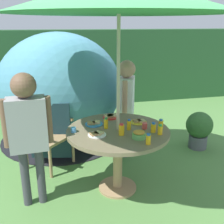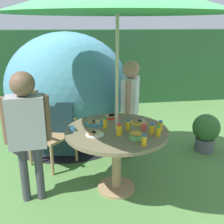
{
  "view_description": "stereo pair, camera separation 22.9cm",
  "coord_description": "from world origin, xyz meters",
  "px_view_note": "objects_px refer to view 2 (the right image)",
  "views": [
    {
      "loc": [
        -0.69,
        -2.67,
        1.88
      ],
      "look_at": [
        -0.03,
        0.18,
        0.9
      ],
      "focal_mm": 43.12,
      "sensor_mm": 36.0,
      "label": 1
    },
    {
      "loc": [
        -0.47,
        -2.71,
        1.88
      ],
      "look_at": [
        -0.03,
        0.18,
        0.9
      ],
      "focal_mm": 43.12,
      "sensor_mm": 36.0,
      "label": 2
    }
  ],
  "objects_px": {
    "wooden_chair": "(47,125)",
    "juice_bottle_far_right": "(144,140)",
    "dome_tent": "(67,87)",
    "child_in_white_shirt": "(130,97)",
    "plate_near_left": "(112,117)",
    "juice_bottle_near_right": "(160,125)",
    "child_in_grey_shirt": "(26,122)",
    "juice_bottle_center_back": "(119,130)",
    "juice_bottle_spot_a": "(152,129)",
    "plate_mid_right": "(94,123)",
    "potted_plant": "(206,131)",
    "juice_bottle_mid_left": "(128,125)",
    "plate_far_left": "(94,134)",
    "plate_center_front": "(139,122)",
    "juice_bottle_front_edge": "(158,131)",
    "garden_table": "(117,140)",
    "cup_near": "(144,127)",
    "juice_bottle_back_edge": "(105,123)",
    "snack_bowl": "(136,135)",
    "cup_far": "(72,129)"
  },
  "relations": [
    {
      "from": "child_in_white_shirt",
      "to": "juice_bottle_mid_left",
      "type": "distance_m",
      "value": 0.88
    },
    {
      "from": "dome_tent",
      "to": "plate_mid_right",
      "type": "bearing_deg",
      "value": -65.47
    },
    {
      "from": "garden_table",
      "to": "cup_near",
      "type": "bearing_deg",
      "value": -8.03
    },
    {
      "from": "plate_near_left",
      "to": "plate_mid_right",
      "type": "bearing_deg",
      "value": -142.29
    },
    {
      "from": "wooden_chair",
      "to": "juice_bottle_far_right",
      "type": "relative_size",
      "value": 9.34
    },
    {
      "from": "dome_tent",
      "to": "plate_near_left",
      "type": "bearing_deg",
      "value": -54.05
    },
    {
      "from": "dome_tent",
      "to": "child_in_white_shirt",
      "type": "height_order",
      "value": "dome_tent"
    },
    {
      "from": "child_in_grey_shirt",
      "to": "cup_far",
      "type": "distance_m",
      "value": 0.48
    },
    {
      "from": "child_in_grey_shirt",
      "to": "child_in_white_shirt",
      "type": "bearing_deg",
      "value": 31.35
    },
    {
      "from": "juice_bottle_center_back",
      "to": "juice_bottle_front_edge",
      "type": "height_order",
      "value": "juice_bottle_center_back"
    },
    {
      "from": "potted_plant",
      "to": "cup_near",
      "type": "height_order",
      "value": "cup_near"
    },
    {
      "from": "potted_plant",
      "to": "juice_bottle_center_back",
      "type": "xyz_separation_m",
      "value": [
        -1.5,
        -0.93,
        0.49
      ]
    },
    {
      "from": "juice_bottle_far_right",
      "to": "juice_bottle_mid_left",
      "type": "height_order",
      "value": "juice_bottle_mid_left"
    },
    {
      "from": "dome_tent",
      "to": "potted_plant",
      "type": "height_order",
      "value": "dome_tent"
    },
    {
      "from": "plate_mid_right",
      "to": "juice_bottle_back_edge",
      "type": "distance_m",
      "value": 0.19
    },
    {
      "from": "plate_center_front",
      "to": "juice_bottle_front_edge",
      "type": "bearing_deg",
      "value": -74.58
    },
    {
      "from": "juice_bottle_mid_left",
      "to": "plate_mid_right",
      "type": "bearing_deg",
      "value": 145.17
    },
    {
      "from": "plate_near_left",
      "to": "juice_bottle_near_right",
      "type": "relative_size",
      "value": 1.84
    },
    {
      "from": "juice_bottle_far_right",
      "to": "juice_bottle_center_back",
      "type": "distance_m",
      "value": 0.34
    },
    {
      "from": "juice_bottle_spot_a",
      "to": "plate_near_left",
      "type": "bearing_deg",
      "value": 121.85
    },
    {
      "from": "garden_table",
      "to": "cup_far",
      "type": "height_order",
      "value": "cup_far"
    },
    {
      "from": "snack_bowl",
      "to": "plate_near_left",
      "type": "bearing_deg",
      "value": 101.87
    },
    {
      "from": "potted_plant",
      "to": "dome_tent",
      "type": "bearing_deg",
      "value": 156.16
    },
    {
      "from": "child_in_grey_shirt",
      "to": "plate_mid_right",
      "type": "relative_size",
      "value": 7.07
    },
    {
      "from": "plate_near_left",
      "to": "cup_near",
      "type": "bearing_deg",
      "value": -57.1
    },
    {
      "from": "potted_plant",
      "to": "juice_bottle_spot_a",
      "type": "distance_m",
      "value": 1.55
    },
    {
      "from": "dome_tent",
      "to": "wooden_chair",
      "type": "bearing_deg",
      "value": -95.58
    },
    {
      "from": "juice_bottle_mid_left",
      "to": "juice_bottle_front_edge",
      "type": "height_order",
      "value": "juice_bottle_mid_left"
    },
    {
      "from": "juice_bottle_center_back",
      "to": "juice_bottle_spot_a",
      "type": "relative_size",
      "value": 1.16
    },
    {
      "from": "juice_bottle_near_right",
      "to": "child_in_white_shirt",
      "type": "bearing_deg",
      "value": 99.3
    },
    {
      "from": "child_in_white_shirt",
      "to": "plate_center_front",
      "type": "height_order",
      "value": "child_in_white_shirt"
    },
    {
      "from": "wooden_chair",
      "to": "plate_near_left",
      "type": "relative_size",
      "value": 5.4
    },
    {
      "from": "child_in_white_shirt",
      "to": "cup_near",
      "type": "distance_m",
      "value": 0.87
    },
    {
      "from": "juice_bottle_far_right",
      "to": "plate_mid_right",
      "type": "bearing_deg",
      "value": 123.59
    },
    {
      "from": "dome_tent",
      "to": "child_in_white_shirt",
      "type": "xyz_separation_m",
      "value": [
        0.87,
        -0.86,
        0.03
      ]
    },
    {
      "from": "plate_far_left",
      "to": "dome_tent",
      "type": "bearing_deg",
      "value": 99.15
    },
    {
      "from": "garden_table",
      "to": "plate_mid_right",
      "type": "distance_m",
      "value": 0.35
    },
    {
      "from": "plate_far_left",
      "to": "child_in_white_shirt",
      "type": "bearing_deg",
      "value": 57.67
    },
    {
      "from": "child_in_grey_shirt",
      "to": "juice_bottle_back_edge",
      "type": "height_order",
      "value": "child_in_grey_shirt"
    },
    {
      "from": "potted_plant",
      "to": "plate_mid_right",
      "type": "relative_size",
      "value": 2.88
    },
    {
      "from": "plate_center_front",
      "to": "juice_bottle_front_edge",
      "type": "relative_size",
      "value": 1.74
    },
    {
      "from": "garden_table",
      "to": "dome_tent",
      "type": "distance_m",
      "value": 1.78
    },
    {
      "from": "plate_near_left",
      "to": "child_in_grey_shirt",
      "type": "bearing_deg",
      "value": -154.43
    },
    {
      "from": "wooden_chair",
      "to": "juice_bottle_mid_left",
      "type": "height_order",
      "value": "wooden_chair"
    },
    {
      "from": "juice_bottle_back_edge",
      "to": "juice_bottle_far_right",
      "type": "bearing_deg",
      "value": -57.79
    },
    {
      "from": "plate_mid_right",
      "to": "juice_bottle_back_edge",
      "type": "bearing_deg",
      "value": -51.98
    },
    {
      "from": "garden_table",
      "to": "plate_near_left",
      "type": "height_order",
      "value": "plate_near_left"
    },
    {
      "from": "dome_tent",
      "to": "plate_mid_right",
      "type": "xyz_separation_m",
      "value": [
        0.31,
        -1.47,
        -0.1
      ]
    },
    {
      "from": "plate_center_front",
      "to": "cup_near",
      "type": "distance_m",
      "value": 0.2
    },
    {
      "from": "plate_near_left",
      "to": "plate_mid_right",
      "type": "height_order",
      "value": "same"
    }
  ]
}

